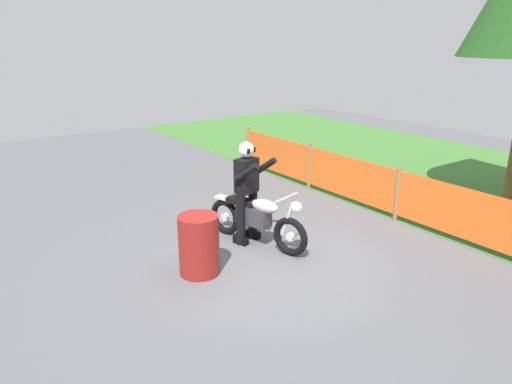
% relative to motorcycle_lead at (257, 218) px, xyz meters
% --- Properties ---
extents(ground, '(24.00, 24.00, 0.02)m').
position_rel_motorcycle_lead_xyz_m(ground, '(0.64, -0.09, -0.47)').
color(ground, '#5B5B60').
extents(grass_verge, '(24.00, 7.26, 0.01)m').
position_rel_motorcycle_lead_xyz_m(grass_verge, '(0.64, 6.34, -0.45)').
color(grass_verge, '#427A33').
rests_on(grass_verge, ground).
extents(barrier_fence, '(9.76, 0.08, 1.05)m').
position_rel_motorcycle_lead_xyz_m(barrier_fence, '(0.64, 2.71, 0.08)').
color(barrier_fence, olive).
rests_on(barrier_fence, ground).
extents(motorcycle_lead, '(1.94, 0.77, 0.94)m').
position_rel_motorcycle_lead_xyz_m(motorcycle_lead, '(0.00, 0.00, 0.00)').
color(motorcycle_lead, black).
rests_on(motorcycle_lead, ground).
extents(rider_lead, '(0.66, 0.65, 1.69)m').
position_rel_motorcycle_lead_xyz_m(rider_lead, '(-0.18, -0.05, 0.46)').
color(rider_lead, black).
rests_on(rider_lead, ground).
extents(oil_drum, '(0.58, 0.58, 0.88)m').
position_rel_motorcycle_lead_xyz_m(oil_drum, '(0.34, -1.25, -0.02)').
color(oil_drum, maroon).
rests_on(oil_drum, ground).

